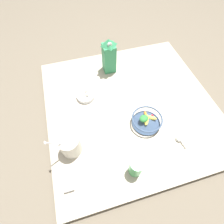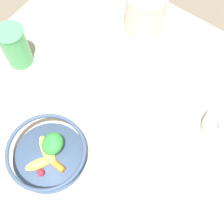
{
  "view_description": "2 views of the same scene",
  "coord_description": "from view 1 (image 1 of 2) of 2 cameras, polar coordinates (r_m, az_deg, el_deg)",
  "views": [
    {
      "loc": [
        -0.33,
        -0.67,
        1.07
      ],
      "look_at": [
        -0.17,
        -0.09,
        0.15
      ],
      "focal_mm": 28.0,
      "sensor_mm": 36.0,
      "label": 1
    },
    {
      "loc": [
        0.13,
        0.09,
        0.84
      ],
      "look_at": [
        -0.12,
        -0.1,
        0.14
      ],
      "focal_mm": 50.0,
      "sensor_mm": 36.0,
      "label": 2
    }
  ],
  "objects": [
    {
      "name": "drinking_cup",
      "position": [
        1.0,
        7.88,
        -17.4
      ],
      "size": [
        0.08,
        0.08,
        0.13
      ],
      "color": "#4CB266",
      "rests_on": "countertop"
    },
    {
      "name": "spice_jar",
      "position": [
        1.05,
        -13.91,
        -22.54
      ],
      "size": [
        0.05,
        0.05,
        0.03
      ],
      "color": "silver",
      "rests_on": "countertop"
    },
    {
      "name": "ground_plane",
      "position": [
        1.31,
        5.88,
        1.35
      ],
      "size": [
        6.0,
        6.0,
        0.0
      ],
      "primitive_type": "plane",
      "color": "#665B4C"
    },
    {
      "name": "countertop",
      "position": [
        1.29,
        5.97,
        1.96
      ],
      "size": [
        1.18,
        1.18,
        0.05
      ],
      "color": "#B2A893",
      "rests_on": "ground_plane"
    },
    {
      "name": "yogurt_tub",
      "position": [
        1.05,
        -13.57,
        -10.28
      ],
      "size": [
        0.16,
        0.12,
        0.24
      ],
      "color": "silver",
      "rests_on": "countertop"
    },
    {
      "name": "measuring_scoop",
      "position": [
        1.19,
        21.19,
        -8.19
      ],
      "size": [
        0.04,
        0.09,
        0.03
      ],
      "color": "white",
      "rests_on": "countertop"
    },
    {
      "name": "fruit_bowl",
      "position": [
        1.16,
        11.26,
        -2.67
      ],
      "size": [
        0.2,
        0.2,
        0.08
      ],
      "color": "#384C6B",
      "rests_on": "countertop"
    },
    {
      "name": "milk_carton",
      "position": [
        1.4,
        -0.98,
        17.94
      ],
      "size": [
        0.09,
        0.09,
        0.28
      ],
      "color": "#338C59",
      "rests_on": "countertop"
    },
    {
      "name": "garlic_bowl",
      "position": [
        1.3,
        -8.51,
        5.46
      ],
      "size": [
        0.14,
        0.14,
        0.06
      ],
      "color": "white",
      "rests_on": "countertop"
    }
  ]
}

